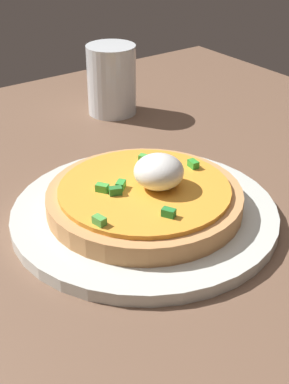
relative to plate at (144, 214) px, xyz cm
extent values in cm
cube|color=brown|center=(-3.24, 5.45, -2.36)|extent=(104.66, 85.35, 3.40)
cylinder|color=silver|center=(0.00, 0.00, 0.00)|extent=(28.22, 28.22, 1.33)
cylinder|color=tan|center=(0.00, 0.00, 1.72)|extent=(20.58, 20.58, 2.11)
cylinder|color=#F29D31|center=(0.00, 0.00, 3.02)|extent=(18.02, 18.02, 0.48)
ellipsoid|color=white|center=(1.24, -0.79, 5.02)|extent=(5.18, 5.18, 3.52)
cube|color=#2D7E34|center=(-3.70, 0.53, 3.66)|extent=(1.49, 1.24, 0.80)
cube|color=#268A38|center=(-1.45, -5.89, 3.66)|extent=(1.31, 1.51, 0.80)
cube|color=green|center=(6.97, 0.47, 3.66)|extent=(0.95, 1.37, 0.80)
cube|color=green|center=(-4.00, 1.83, 3.66)|extent=(1.37, 1.51, 0.80)
cube|color=green|center=(-2.13, 1.22, 3.66)|extent=(1.50, 1.43, 0.80)
cube|color=#54B149|center=(-7.50, -3.22, 3.66)|extent=(1.02, 1.40, 0.80)
cube|color=#4EBB45|center=(3.43, 4.70, 3.66)|extent=(1.29, 1.50, 0.80)
cube|color=#2A802C|center=(4.62, 2.12, 3.66)|extent=(1.37, 1.51, 0.80)
cylinder|color=silver|center=(13.89, 27.58, 4.50)|extent=(7.35, 7.35, 10.34)
cylinder|color=#43240D|center=(13.89, 27.58, 3.34)|extent=(6.47, 6.47, 7.21)
camera|label=1|loc=(-29.68, -40.99, 31.87)|focal=52.49mm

